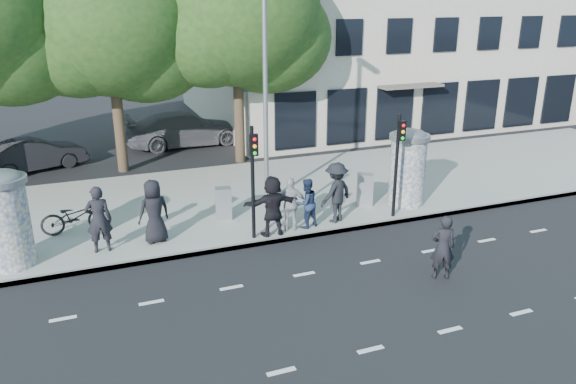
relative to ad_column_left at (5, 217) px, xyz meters
name	(u,v)px	position (x,y,z in m)	size (l,w,h in m)	color
ground	(326,299)	(7.20, -4.50, -1.54)	(120.00, 120.00, 0.00)	black
sidewalk	(239,198)	(7.20, 3.00, -1.46)	(40.00, 8.00, 0.15)	gray
curb	(276,241)	(7.20, -0.95, -1.46)	(40.00, 0.10, 0.16)	slate
lane_dash_near	(371,350)	(7.20, -6.70, -1.53)	(32.00, 0.12, 0.01)	silver
lane_dash_far	(304,274)	(7.20, -3.10, -1.53)	(32.00, 0.12, 0.01)	silver
ad_column_left	(5,217)	(0.00, 0.00, 0.00)	(1.36, 1.36, 2.65)	beige
ad_column_right	(408,165)	(12.40, 0.20, 0.00)	(1.36, 1.36, 2.65)	beige
traffic_pole_near	(253,172)	(6.60, -0.71, 0.69)	(0.22, 0.31, 3.40)	black
traffic_pole_far	(398,155)	(11.40, -0.71, 0.69)	(0.22, 0.31, 3.40)	black
street_lamp	(266,67)	(8.00, 2.13, 3.26)	(0.25, 0.93, 8.00)	slate
tree_near_left	(109,21)	(3.70, 8.20, 4.53)	(6.80, 6.80, 8.97)	#38281C
tree_center	(236,13)	(8.70, 7.80, 4.77)	(7.00, 7.00, 9.30)	#38281C
building	(370,13)	(19.20, 15.49, 4.46)	(20.30, 15.85, 12.00)	#B2A595
ped_a	(154,211)	(3.83, 0.12, -0.44)	(0.93, 0.60, 1.90)	black
ped_b	(99,219)	(2.30, 0.01, -0.42)	(0.71, 0.46, 1.94)	black
ped_c	(306,203)	(8.37, -0.47, -0.60)	(0.77, 0.60, 1.58)	#1B2845
ped_d	(336,192)	(9.43, -0.37, -0.41)	(1.26, 0.72, 1.95)	black
ped_e	(291,204)	(7.84, -0.52, -0.54)	(0.99, 0.56, 1.69)	#A8A8AB
ped_f	(273,206)	(7.20, -0.65, -0.46)	(1.72, 0.62, 1.86)	black
man_road	(443,247)	(10.45, -4.56, -0.66)	(0.64, 0.42, 1.75)	black
bicycle	(76,216)	(1.69, 1.65, -0.85)	(2.04, 0.71, 1.07)	black
cabinet_left	(223,203)	(6.15, 1.12, -0.86)	(0.51, 0.37, 1.06)	gray
cabinet_right	(365,189)	(11.03, 0.62, -0.83)	(0.53, 0.39, 1.11)	gray
car_mid	(35,154)	(0.27, 9.69, -0.86)	(4.10, 1.43, 1.35)	black
car_right	(185,129)	(7.01, 11.49, -0.71)	(5.69, 2.31, 1.65)	#4F5056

